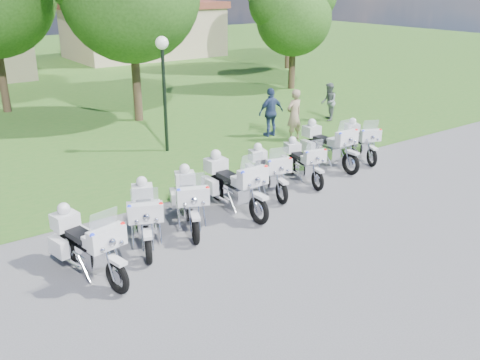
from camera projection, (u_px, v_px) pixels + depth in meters
ground at (282, 226)px, 13.34m from camera, size 100.00×100.00×0.00m
grass_lawn at (9, 75)px, 33.87m from camera, size 100.00×48.00×0.01m
motorcycle_0 at (86, 244)px, 10.94m from camera, size 1.13×2.48×1.68m
motorcycle_1 at (145, 215)px, 12.30m from camera, size 1.40×2.31×1.65m
motorcycle_2 at (189, 199)px, 13.16m from camera, size 1.40×2.32×1.65m
motorcycle_3 at (233, 183)px, 14.04m from camera, size 0.87×2.65×1.78m
motorcycle_4 at (268, 170)px, 15.27m from camera, size 1.10×2.25×1.54m
motorcycle_5 at (303, 161)px, 16.15m from camera, size 1.02×2.15×1.47m
motorcycle_6 at (328, 144)px, 17.41m from camera, size 0.85×2.56×1.72m
motorcycle_7 at (360, 140)px, 18.19m from camera, size 1.26×2.11×1.50m
lamp_post at (163, 65)px, 18.05m from camera, size 0.44×0.44×3.99m
tree_3 at (293, 10)px, 28.43m from camera, size 4.75×4.05×6.33m
building_east at (144, 29)px, 41.40m from camera, size 11.44×7.28×4.10m
bystander_a at (294, 115)px, 20.05m from camera, size 0.74×0.52×1.94m
bystander_b at (329, 102)px, 22.92m from camera, size 0.98×1.00×1.62m
bystander_c at (271, 112)px, 20.59m from camera, size 1.12×0.52×1.88m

